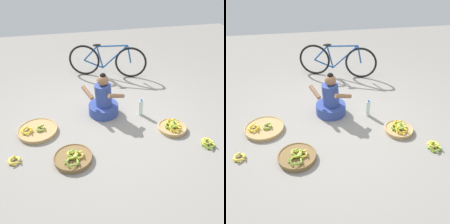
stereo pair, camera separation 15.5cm
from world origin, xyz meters
The scene contains 9 objects.
ground_plane centered at (0.00, 0.00, 0.00)m, with size 10.00×10.00×0.00m, color gray.
vendor_woman_front centered at (-0.05, 0.30, 0.25)m, with size 0.69×0.55×0.78m.
bicycle_leaning centered at (0.30, 1.75, 0.36)m, with size 1.63×0.60×0.73m.
banana_basket_back_right centered at (-0.67, -0.77, 0.05)m, with size 0.54×0.54×0.15m.
banana_basket_near_bicycle centered at (0.96, -0.39, 0.05)m, with size 0.46×0.46×0.14m.
banana_basket_front_center centered at (-1.18, -0.02, 0.04)m, with size 0.63×0.63×0.13m.
loose_bananas_front_left centered at (1.34, -0.84, 0.03)m, with size 0.23×0.29×0.09m.
loose_bananas_mid_left centered at (-1.48, -0.63, 0.03)m, with size 0.21×0.21×0.08m.
water_bottle centered at (0.58, 0.12, 0.14)m, with size 0.07×0.07×0.31m.
Camera 1 is at (-0.69, -3.48, 2.63)m, focal length 42.05 mm.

